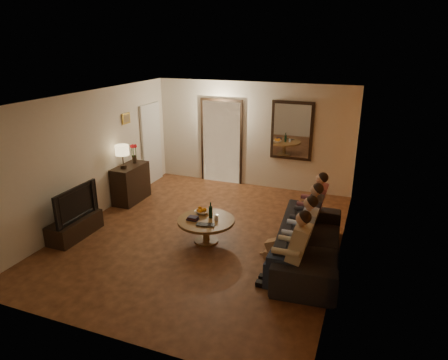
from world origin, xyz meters
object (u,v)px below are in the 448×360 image
at_px(person_a, 294,254).
at_px(wine_bottle, 211,210).
at_px(person_c, 308,221).
at_px(table_lamp, 123,157).
at_px(laptop, 205,226).
at_px(tv_stand, 75,227).
at_px(tv, 72,203).
at_px(person_b, 301,236).
at_px(sofa, 310,242).
at_px(coffee_table, 206,230).
at_px(person_d, 314,208).
at_px(dresser, 131,183).
at_px(bowl, 202,212).
at_px(dog, 280,246).

relative_size(person_a, wine_bottle, 3.87).
bearing_deg(person_c, person_a, -90.00).
xyz_separation_m(table_lamp, laptop, (2.51, -1.27, -0.66)).
distance_m(tv_stand, tv, 0.50).
bearing_deg(tv, tv_stand, 0.00).
bearing_deg(person_b, sofa, 71.57).
height_order(tv, person_a, person_a).
relative_size(person_c, coffee_table, 1.15).
bearing_deg(tv_stand, person_d, 20.54).
relative_size(tv_stand, coffee_table, 1.06).
xyz_separation_m(tv_stand, person_b, (4.20, 0.37, 0.42)).
height_order(table_lamp, sofa, table_lamp).
relative_size(dresser, tv_stand, 0.86).
relative_size(person_c, bowl, 4.63).
relative_size(table_lamp, dog, 0.96).
relative_size(table_lamp, person_c, 0.45).
bearing_deg(table_lamp, dresser, 90.00).
bearing_deg(tv, person_b, -84.91).
relative_size(dresser, table_lamp, 1.77).
bearing_deg(person_a, person_d, 90.00).
bearing_deg(coffee_table, dog, -6.80).
relative_size(person_a, bowl, 4.63).
xyz_separation_m(table_lamp, person_a, (4.20, -1.91, -0.52)).
bearing_deg(dresser, laptop, -30.69).
relative_size(person_d, dog, 2.14).
bearing_deg(person_b, dog, 158.13).
distance_m(person_d, laptop, 2.06).
height_order(person_d, coffee_table, person_d).
relative_size(bowl, laptop, 0.79).
bearing_deg(sofa, tv, 93.84).
height_order(table_lamp, person_b, table_lamp).
distance_m(sofa, person_d, 0.94).
distance_m(dog, laptop, 1.33).
bearing_deg(tv_stand, coffee_table, 16.07).
distance_m(tv, person_c, 4.31).
xyz_separation_m(tv_stand, person_d, (4.20, 1.57, 0.42)).
relative_size(coffee_table, wine_bottle, 3.37).
height_order(coffee_table, wine_bottle, wine_bottle).
height_order(person_a, person_b, same).
bearing_deg(laptop, coffee_table, 97.28).
distance_m(person_a, person_b, 0.60).
relative_size(sofa, person_c, 2.06).
distance_m(person_d, bowl, 2.08).
xyz_separation_m(sofa, wine_bottle, (-1.84, 0.12, 0.24)).
bearing_deg(person_d, person_a, -90.00).
bearing_deg(person_c, dresser, 167.54).
bearing_deg(tv, sofa, -81.09).
xyz_separation_m(person_d, coffee_table, (-1.79, -0.88, -0.38)).
bearing_deg(sofa, person_d, 1.27).
bearing_deg(tv, person_a, -93.08).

